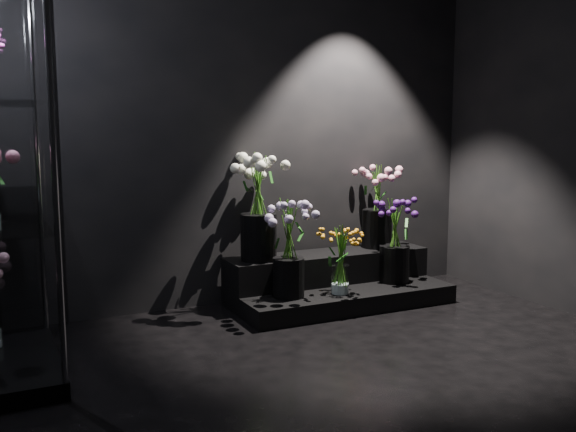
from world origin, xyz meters
TOP-DOWN VIEW (x-y plane):
  - floor at (0.00, 0.00)m, footprint 4.00×4.00m
  - wall_back at (0.00, 2.00)m, footprint 4.00×0.00m
  - display_riser at (0.65, 1.68)m, footprint 1.62×0.72m
  - bouquet_orange_bells at (0.54, 1.41)m, footprint 0.31×0.31m
  - bouquet_lilac at (0.17, 1.49)m, footprint 0.40×0.40m
  - bouquet_purple at (1.09, 1.53)m, footprint 0.33×0.33m
  - bouquet_cream_roses at (0.06, 1.76)m, footprint 0.51×0.51m
  - bouquet_pink_roses at (1.11, 1.80)m, footprint 0.41×0.41m

SIDE VIEW (x-z plane):
  - floor at x=0.00m, z-range 0.00..0.00m
  - display_riser at x=0.65m, z-range -0.03..0.33m
  - bouquet_orange_bells at x=0.54m, z-range 0.14..0.66m
  - bouquet_purple at x=1.09m, z-range 0.17..0.82m
  - bouquet_lilac at x=0.17m, z-range 0.19..0.88m
  - bouquet_pink_roses at x=1.11m, z-range 0.41..1.06m
  - bouquet_cream_roses at x=0.06m, z-range 0.42..1.21m
  - wall_back at x=0.00m, z-range -0.60..3.40m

